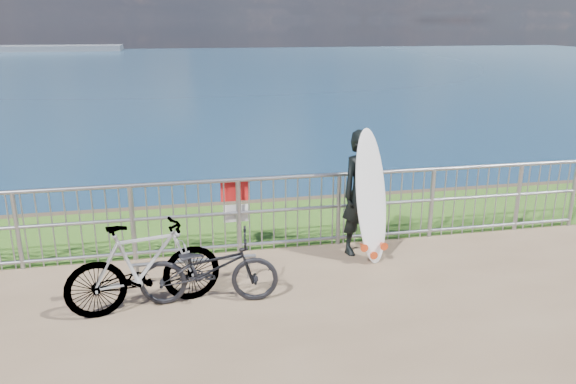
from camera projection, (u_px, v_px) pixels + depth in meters
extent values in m
plane|color=#2F5C19|center=(262.00, 223.00, 9.42)|extent=(120.00, 120.00, 0.00)
cube|color=brown|center=(254.00, 320.00, 11.28)|extent=(120.00, 0.30, 5.00)
plane|color=navy|center=(180.00, 73.00, 92.66)|extent=(260.00, 260.00, 0.00)
cylinder|color=#92959A|center=(273.00, 178.00, 8.07)|extent=(10.00, 0.06, 0.06)
cylinder|color=#92959A|center=(273.00, 210.00, 8.21)|extent=(10.00, 0.05, 0.05)
cylinder|color=#92959A|center=(273.00, 243.00, 8.36)|extent=(10.00, 0.05, 0.05)
cylinder|color=#92959A|center=(18.00, 231.00, 7.56)|extent=(0.06, 0.06, 1.10)
cylinder|color=#92959A|center=(132.00, 224.00, 7.85)|extent=(0.06, 0.06, 1.10)
cylinder|color=#92959A|center=(239.00, 216.00, 8.13)|extent=(0.06, 0.06, 1.10)
cylinder|color=#92959A|center=(338.00, 210.00, 8.42)|extent=(0.06, 0.06, 1.10)
cylinder|color=#92959A|center=(431.00, 203.00, 8.71)|extent=(0.06, 0.06, 1.10)
cylinder|color=#92959A|center=(518.00, 198.00, 9.00)|extent=(0.06, 0.06, 1.10)
cylinder|color=#92959A|center=(573.00, 194.00, 9.19)|extent=(0.06, 0.06, 1.10)
cube|color=red|center=(235.00, 191.00, 8.07)|extent=(0.42, 0.02, 0.30)
cube|color=white|center=(235.00, 191.00, 8.07)|extent=(0.38, 0.01, 0.08)
cube|color=white|center=(236.00, 213.00, 8.17)|extent=(0.36, 0.02, 0.26)
imported|color=black|center=(362.00, 193.00, 8.02)|extent=(0.75, 0.59, 1.81)
ellipsoid|color=white|center=(371.00, 196.00, 7.76)|extent=(0.59, 0.55, 1.89)
cone|color=#BF3814|center=(362.00, 246.00, 7.82)|extent=(0.11, 0.20, 0.11)
cone|color=#BF3814|center=(382.00, 244.00, 7.87)|extent=(0.11, 0.20, 0.11)
cone|color=#BF3814|center=(372.00, 253.00, 7.88)|extent=(0.11, 0.20, 0.11)
imported|color=black|center=(209.00, 269.00, 6.69)|extent=(1.71, 0.75, 0.87)
imported|color=black|center=(144.00, 266.00, 6.50)|extent=(1.87, 0.88, 1.08)
cylinder|color=#92959A|center=(194.00, 261.00, 7.21)|extent=(1.61, 0.05, 0.05)
cylinder|color=#92959A|center=(138.00, 277.00, 7.12)|extent=(0.04, 0.04, 0.31)
cylinder|color=#92959A|center=(248.00, 267.00, 7.39)|extent=(0.04, 0.04, 0.31)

